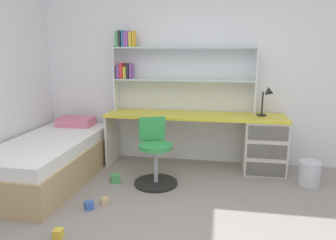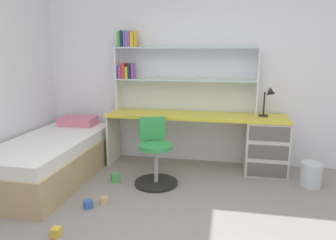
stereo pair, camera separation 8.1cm
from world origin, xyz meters
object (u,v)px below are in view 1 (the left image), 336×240
toy_block_natural_1 (105,201)px  toy_block_blue_3 (89,205)px  desk (243,139)px  waste_bin (309,173)px  bookshelf_hutch (163,63)px  swivel_chair (155,159)px  bed_platform (51,159)px  toy_block_green_2 (115,178)px  desk_lamp (268,97)px  toy_block_yellow_4 (58,233)px

toy_block_natural_1 → toy_block_blue_3: (-0.12, -0.12, 0.00)m
toy_block_blue_3 → desk: bearing=40.8°
waste_bin → bookshelf_hutch: bearing=164.7°
swivel_chair → bed_platform: bearing=-176.8°
swivel_chair → toy_block_green_2: size_ratio=7.66×
desk_lamp → toy_block_green_2: desk_lamp is taller
bed_platform → waste_bin: size_ratio=6.81×
swivel_chair → toy_block_natural_1: bearing=-123.0°
toy_block_natural_1 → toy_block_yellow_4: 0.66m
bookshelf_hutch → toy_block_yellow_4: size_ratio=25.47×
bed_platform → toy_block_natural_1: bearing=-31.1°
desk → waste_bin: size_ratio=8.23×
bookshelf_hutch → desk_lamp: size_ratio=5.05×
bookshelf_hutch → waste_bin: bearing=-15.3°
waste_bin → toy_block_natural_1: (-2.23, -0.89, -0.11)m
desk → bed_platform: size_ratio=1.21×
desk_lamp → bookshelf_hutch: bearing=174.3°
swivel_chair → waste_bin: swivel_chair is taller
desk → bookshelf_hutch: bearing=172.4°
bed_platform → toy_block_green_2: bed_platform is taller
desk_lamp → toy_block_green_2: (-1.83, -0.70, -0.95)m
waste_bin → toy_block_blue_3: (-2.35, -1.01, -0.10)m
bed_platform → toy_block_blue_3: size_ratio=24.42×
desk → toy_block_natural_1: (-1.47, -1.25, -0.39)m
toy_block_green_2 → bed_platform: bearing=-179.3°
desk_lamp → toy_block_blue_3: size_ratio=4.74×
toy_block_natural_1 → bookshelf_hutch: bearing=75.6°
desk → toy_block_green_2: desk is taller
bed_platform → waste_bin: (3.13, 0.34, -0.11)m
swivel_chair → toy_block_natural_1: (-0.40, -0.62, -0.28)m
waste_bin → toy_block_natural_1: waste_bin is taller
swivel_chair → bed_platform: size_ratio=0.40×
bookshelf_hutch → waste_bin: bookshelf_hutch is taller
desk → bookshelf_hutch: (-1.11, 0.15, 0.98)m
toy_block_blue_3 → toy_block_yellow_4: toy_block_blue_3 is taller
desk_lamp → bed_platform: 2.85m
bookshelf_hutch → bed_platform: size_ratio=0.98×
bookshelf_hutch → toy_block_green_2: size_ratio=18.80×
toy_block_yellow_4 → desk_lamp: bearing=44.5°
bed_platform → toy_block_natural_1: (0.91, -0.55, -0.22)m
toy_block_natural_1 → toy_block_yellow_4: toy_block_yellow_4 is taller
toy_block_natural_1 → bed_platform: bearing=148.9°
bed_platform → waste_bin: 3.15m
waste_bin → desk: bearing=154.5°
waste_bin → toy_block_yellow_4: (-2.40, -1.52, -0.11)m
bookshelf_hutch → desk_lamp: 1.45m
desk → toy_block_yellow_4: size_ratio=31.38×
bed_platform → toy_block_yellow_4: bed_platform is taller
desk_lamp → toy_block_natural_1: size_ratio=5.25×
desk_lamp → swivel_chair: size_ratio=0.49×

